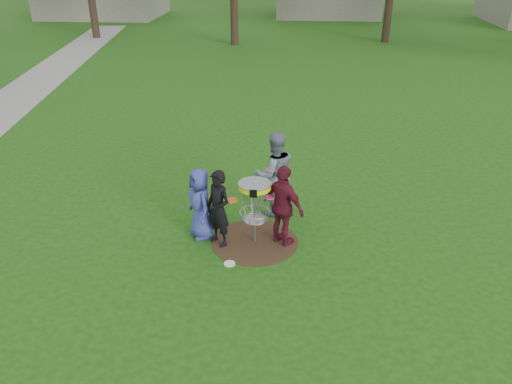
# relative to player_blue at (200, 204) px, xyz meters

# --- Properties ---
(ground) EXTENTS (100.00, 100.00, 0.00)m
(ground) POSITION_rel_player_blue_xyz_m (1.13, -0.15, -0.76)
(ground) COLOR #19470F
(ground) RESTS_ON ground
(dirt_patch) EXTENTS (1.80, 1.80, 0.01)m
(dirt_patch) POSITION_rel_player_blue_xyz_m (1.13, -0.15, -0.76)
(dirt_patch) COLOR #47331E
(dirt_patch) RESTS_ON ground
(concrete_path) EXTENTS (7.75, 39.92, 0.02)m
(concrete_path) POSITION_rel_player_blue_xyz_m (-8.87, 7.85, -0.75)
(concrete_path) COLOR #9E9E99
(concrete_path) RESTS_ON ground
(player_blue) EXTENTS (0.80, 0.89, 1.52)m
(player_blue) POSITION_rel_player_blue_xyz_m (0.00, 0.00, 0.00)
(player_blue) COLOR #353E93
(player_blue) RESTS_ON ground
(player_black) EXTENTS (0.70, 0.67, 1.61)m
(player_black) POSITION_rel_player_blue_xyz_m (0.41, -0.27, 0.04)
(player_black) COLOR black
(player_black) RESTS_ON ground
(player_grey) EXTENTS (1.16, 1.04, 1.94)m
(player_grey) POSITION_rel_player_blue_xyz_m (1.46, 1.11, 0.21)
(player_grey) COLOR slate
(player_grey) RESTS_ON ground
(player_maroon) EXTENTS (1.04, 0.97, 1.71)m
(player_maroon) POSITION_rel_player_blue_xyz_m (1.70, -0.15, 0.10)
(player_maroon) COLOR #591424
(player_maroon) RESTS_ON ground
(disc_on_grass) EXTENTS (0.22, 0.22, 0.02)m
(disc_on_grass) POSITION_rel_player_blue_xyz_m (0.71, -0.99, -0.75)
(disc_on_grass) COLOR white
(disc_on_grass) RESTS_ON ground
(disc_golf_basket) EXTENTS (0.66, 0.67, 1.38)m
(disc_golf_basket) POSITION_rel_player_blue_xyz_m (1.13, -0.15, 0.26)
(disc_golf_basket) COLOR #9EA0A5
(disc_golf_basket) RESTS_ON ground
(held_discs) EXTENTS (1.36, 1.28, 0.28)m
(held_discs) POSITION_rel_player_blue_xyz_m (0.94, 0.11, 0.28)
(held_discs) COLOR yellow
(held_discs) RESTS_ON ground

